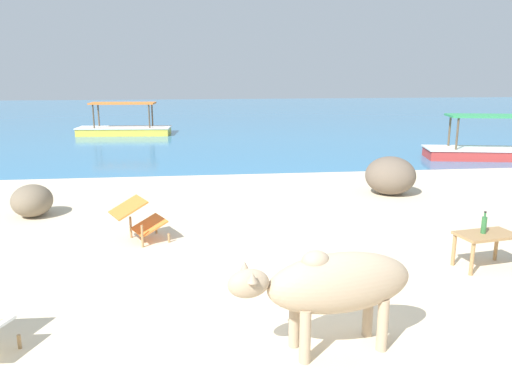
{
  "coord_description": "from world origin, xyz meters",
  "views": [
    {
      "loc": [
        -0.9,
        -5.45,
        2.61
      ],
      "look_at": [
        0.11,
        3.0,
        0.55
      ],
      "focal_mm": 35.87,
      "sensor_mm": 36.0,
      "label": 1
    }
  ],
  "objects_px": {
    "cow": "(335,284)",
    "boat_red": "(489,150)",
    "low_bench_table": "(486,239)",
    "deck_chair_near": "(139,217)",
    "boat_yellow": "(124,128)",
    "bottle": "(484,225)"
  },
  "relations": [
    {
      "from": "cow",
      "to": "boat_yellow",
      "type": "xyz_separation_m",
      "value": [
        -4.03,
        16.76,
        -0.41
      ]
    },
    {
      "from": "bottle",
      "to": "deck_chair_near",
      "type": "relative_size",
      "value": 0.32
    },
    {
      "from": "boat_yellow",
      "to": "boat_red",
      "type": "relative_size",
      "value": 0.98
    },
    {
      "from": "bottle",
      "to": "cow",
      "type": "bearing_deg",
      "value": -144.75
    },
    {
      "from": "boat_red",
      "to": "deck_chair_near",
      "type": "bearing_deg",
      "value": -134.43
    },
    {
      "from": "cow",
      "to": "low_bench_table",
      "type": "bearing_deg",
      "value": -154.29
    },
    {
      "from": "low_bench_table",
      "to": "boat_red",
      "type": "bearing_deg",
      "value": 49.43
    },
    {
      "from": "boat_yellow",
      "to": "low_bench_table",
      "type": "bearing_deg",
      "value": -62.02
    },
    {
      "from": "bottle",
      "to": "low_bench_table",
      "type": "bearing_deg",
      "value": -20.15
    },
    {
      "from": "boat_red",
      "to": "low_bench_table",
      "type": "bearing_deg",
      "value": -109.72
    },
    {
      "from": "cow",
      "to": "boat_red",
      "type": "distance_m",
      "value": 12.23
    },
    {
      "from": "cow",
      "to": "low_bench_table",
      "type": "height_order",
      "value": "cow"
    },
    {
      "from": "bottle",
      "to": "boat_red",
      "type": "xyz_separation_m",
      "value": [
        4.89,
        8.0,
        -0.34
      ]
    },
    {
      "from": "low_bench_table",
      "to": "boat_red",
      "type": "xyz_separation_m",
      "value": [
        4.85,
        8.01,
        -0.14
      ]
    },
    {
      "from": "cow",
      "to": "low_bench_table",
      "type": "xyz_separation_m",
      "value": [
        2.52,
        1.74,
        -0.26
      ]
    },
    {
      "from": "boat_yellow",
      "to": "boat_red",
      "type": "height_order",
      "value": "same"
    },
    {
      "from": "bottle",
      "to": "boat_yellow",
      "type": "bearing_deg",
      "value": 113.47
    },
    {
      "from": "cow",
      "to": "deck_chair_near",
      "type": "height_order",
      "value": "cow"
    },
    {
      "from": "deck_chair_near",
      "to": "boat_red",
      "type": "relative_size",
      "value": 0.24
    },
    {
      "from": "low_bench_table",
      "to": "boat_red",
      "type": "distance_m",
      "value": 9.37
    },
    {
      "from": "deck_chair_near",
      "to": "boat_yellow",
      "type": "relative_size",
      "value": 0.25
    },
    {
      "from": "cow",
      "to": "bottle",
      "type": "bearing_deg",
      "value": -153.6
    }
  ]
}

